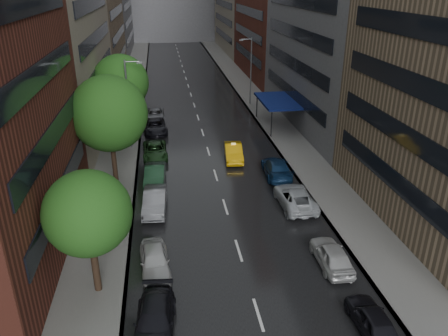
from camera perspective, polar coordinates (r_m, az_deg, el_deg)
The scene contains 12 objects.
road at distance 65.87m, azimuth -4.20°, elevation 9.11°, with size 14.00×140.00×0.01m, color black.
sidewalk_left at distance 65.86m, azimuth -12.13°, elevation 8.71°, with size 4.00×140.00×0.15m, color gray.
sidewalk_right at distance 67.05m, azimuth 3.59°, elevation 9.45°, with size 4.00×140.00×0.15m, color gray.
tree_near at distance 24.05m, azimuth -17.36°, elevation -5.70°, with size 4.65×4.65×7.41m.
tree_mid at distance 35.65m, azimuth -14.79°, elevation 6.87°, with size 6.06×6.06×9.66m.
tree_far at distance 47.79m, azimuth -13.34°, elevation 10.83°, with size 5.82×5.82×9.28m.
taxi at distance 42.65m, azimuth 1.24°, elevation 2.09°, with size 1.64×4.70×1.55m, color #EEAB0C.
parked_cars_left at distance 40.44m, azimuth -9.01°, elevation 0.50°, with size 3.01×41.00×1.58m.
parked_cars_right at distance 33.00m, azimuth 10.12°, elevation -5.12°, with size 2.57×23.84×1.57m.
street_lamp_left at distance 45.26m, azimuth -12.30°, elevation 8.32°, with size 1.74×0.22×9.00m.
street_lamp_right at distance 60.98m, azimuth 3.46°, elevation 12.67°, with size 1.74×0.22×9.00m.
awning at distance 52.16m, azimuth 6.99°, elevation 8.68°, with size 4.00×8.00×3.12m.
Camera 1 is at (-4.40, -13.64, 16.39)m, focal length 35.00 mm.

